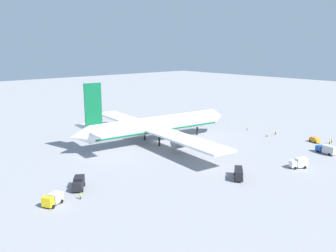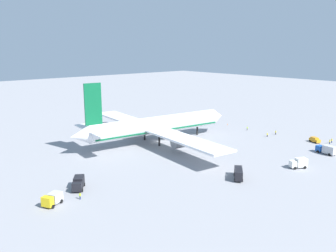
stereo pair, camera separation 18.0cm
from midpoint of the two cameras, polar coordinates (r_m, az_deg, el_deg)
ground_plane at (r=136.53m, az=-1.67°, el=-2.54°), size 600.00×600.00×0.00m
airliner at (r=134.30m, az=-2.16°, el=0.06°), size 67.05×80.10×23.88m
service_truck_0 at (r=94.62m, az=-14.16°, el=-8.82°), size 5.51×6.36×2.93m
service_truck_1 at (r=87.21m, az=-18.01°, el=-11.02°), size 5.43×4.46×2.67m
service_truck_2 at (r=113.92m, az=20.18°, el=-5.55°), size 5.45×4.35×3.05m
service_truck_3 at (r=100.33m, az=11.17°, el=-7.42°), size 6.65×6.01×2.92m
service_truck_4 at (r=132.01m, az=24.04°, el=-3.43°), size 3.60×7.17×3.08m
service_van at (r=146.50m, az=22.38°, el=-2.03°), size 3.42×4.77×1.97m
ground_worker_0 at (r=88.69m, az=-13.90°, el=-10.81°), size 0.50×0.50×1.68m
ground_worker_1 at (r=159.03m, az=12.52°, el=-0.37°), size 0.41×0.41×1.61m
ground_worker_2 at (r=146.07m, az=24.41°, el=-2.30°), size 0.57×0.57×1.79m
ground_worker_3 at (r=148.38m, az=24.68°, el=-2.13°), size 0.55×0.55×1.71m
ground_worker_4 at (r=149.17m, az=15.55°, el=-1.37°), size 0.56×0.56×1.62m
ground_worker_5 at (r=154.15m, az=16.81°, el=-0.98°), size 0.57×0.57×1.77m
traffic_cone_0 at (r=178.69m, az=3.94°, el=1.13°), size 0.36×0.36×0.55m
traffic_cone_1 at (r=168.36m, az=9.44°, el=0.28°), size 0.36×0.36×0.55m
traffic_cone_2 at (r=187.36m, az=2.67°, el=1.68°), size 0.36×0.36×0.55m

